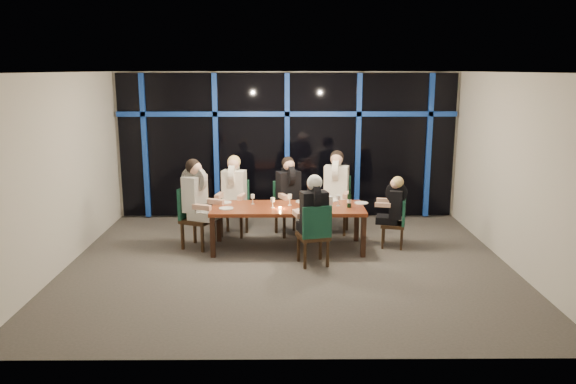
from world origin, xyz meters
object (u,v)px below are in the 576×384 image
(diner_far_mid, at_px, (289,185))
(water_pitcher, at_px, (328,203))
(dining_table, at_px, (288,210))
(chair_far_right, at_px, (336,201))
(wine_bottle, at_px, (349,201))
(diner_end_left, at_px, (197,191))
(diner_end_right, at_px, (394,201))
(diner_far_left, at_px, (234,184))
(diner_far_right, at_px, (336,180))
(chair_far_mid, at_px, (287,204))
(diner_near_mid, at_px, (313,206))
(chair_near_mid, at_px, (315,232))
(chair_far_left, at_px, (235,204))
(chair_end_right, at_px, (398,221))
(chair_end_left, at_px, (193,214))

(diner_far_mid, distance_m, water_pitcher, 1.24)
(dining_table, relative_size, diner_far_mid, 2.66)
(chair_far_right, distance_m, wine_bottle, 1.18)
(diner_end_left, xyz_separation_m, diner_end_right, (3.39, 0.01, -0.19))
(diner_far_left, xyz_separation_m, diner_far_right, (1.91, 0.15, 0.04))
(chair_far_mid, bearing_deg, diner_near_mid, -101.05)
(chair_far_right, distance_m, chair_near_mid, 2.01)
(chair_far_mid, relative_size, diner_near_mid, 1.03)
(chair_far_mid, distance_m, diner_far_mid, 0.41)
(diner_far_left, bearing_deg, chair_far_mid, 17.62)
(chair_far_mid, height_order, wine_bottle, wine_bottle)
(dining_table, relative_size, diner_near_mid, 2.68)
(chair_far_left, height_order, diner_end_left, diner_end_left)
(diner_far_mid, bearing_deg, wine_bottle, -66.79)
(chair_near_mid, distance_m, water_pitcher, 0.79)
(water_pitcher, bearing_deg, chair_far_left, 170.90)
(dining_table, relative_size, diner_end_right, 3.11)
(chair_end_right, bearing_deg, chair_far_left, -92.22)
(chair_far_right, xyz_separation_m, diner_end_right, (0.90, -0.98, 0.22))
(diner_far_mid, relative_size, water_pitcher, 4.36)
(diner_far_left, bearing_deg, chair_near_mid, -38.98)
(chair_near_mid, relative_size, diner_far_mid, 1.02)
(chair_far_mid, relative_size, diner_far_mid, 1.03)
(chair_far_left, xyz_separation_m, chair_far_mid, (0.98, 0.02, -0.01))
(dining_table, height_order, diner_far_left, diner_far_left)
(diner_far_mid, bearing_deg, chair_near_mid, -101.51)
(chair_far_left, relative_size, diner_far_mid, 1.05)
(dining_table, height_order, diner_far_mid, diner_far_mid)
(chair_near_mid, distance_m, diner_near_mid, 0.40)
(dining_table, xyz_separation_m, diner_end_left, (-1.56, 0.08, 0.33))
(diner_far_right, xyz_separation_m, wine_bottle, (0.13, -1.05, -0.15))
(dining_table, bearing_deg, chair_far_mid, 90.23)
(dining_table, height_order, diner_end_left, diner_end_left)
(chair_end_left, bearing_deg, chair_far_left, -16.47)
(diner_far_mid, bearing_deg, chair_far_right, -10.93)
(chair_far_mid, bearing_deg, water_pitcher, -82.95)
(diner_end_right, bearing_deg, dining_table, -72.97)
(chair_far_left, relative_size, chair_far_mid, 1.02)
(wine_bottle, bearing_deg, chair_far_mid, 135.78)
(chair_end_left, relative_size, diner_far_mid, 1.09)
(diner_near_mid, height_order, wine_bottle, diner_near_mid)
(diner_far_right, bearing_deg, water_pitcher, -87.73)
(chair_far_left, relative_size, diner_near_mid, 1.05)
(chair_far_right, bearing_deg, diner_end_right, -33.63)
(chair_end_right, distance_m, diner_end_right, 0.35)
(chair_far_right, relative_size, diner_near_mid, 1.10)
(chair_end_left, height_order, diner_end_right, diner_end_right)
(diner_far_mid, bearing_deg, chair_far_mid, 90.00)
(chair_far_mid, distance_m, chair_end_right, 2.10)
(diner_far_right, bearing_deg, diner_far_left, -162.00)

